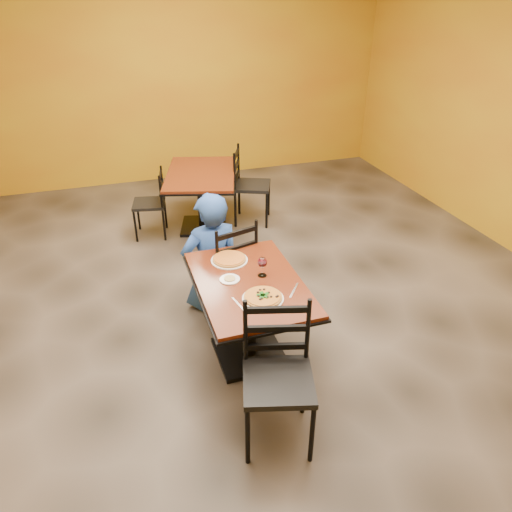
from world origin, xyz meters
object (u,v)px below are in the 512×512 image
object	(u,v)px
table_main	(249,302)
pizza_far	(229,259)
chair_second_right	(252,186)
table_second	(202,187)
diner	(211,251)
chair_main_near	(278,382)
plate_main	(263,299)
side_plate	(230,279)
chair_second_left	(149,204)
wine_glass	(262,266)
chair_main_far	(227,264)
plate_far	(229,260)
pizza_main	(263,297)

from	to	relation	value
table_main	pizza_far	size ratio (longest dim) A/B	4.39
table_main	chair_second_right	size ratio (longest dim) A/B	1.25
table_second	diner	distance (m)	1.70
chair_main_near	pizza_far	bearing A→B (deg)	105.42
plate_main	side_plate	size ratio (longest dim) A/B	1.94
chair_second_left	chair_second_right	size ratio (longest dim) A/B	0.85
table_main	wine_glass	distance (m)	0.31
chair_second_left	chair_second_right	distance (m)	1.33
chair_second_right	diner	world-z (taller)	diner
chair_main_near	wine_glass	world-z (taller)	chair_main_near
table_main	side_plate	size ratio (longest dim) A/B	7.69
chair_main_near	chair_main_far	bearing A→B (deg)	103.03
diner	wine_glass	bearing A→B (deg)	99.92
chair_main_far	table_second	bearing A→B (deg)	-110.19
table_second	chair_second_right	distance (m)	0.67
plate_main	side_plate	xyz separation A→B (m)	(-0.16, 0.33, 0.00)
wine_glass	plate_far	bearing A→B (deg)	121.56
table_main	pizza_main	bearing A→B (deg)	-84.24
chair_second_left	side_plate	size ratio (longest dim) A/B	5.25
side_plate	wine_glass	bearing A→B (deg)	-3.97
plate_main	plate_far	xyz separation A→B (m)	(-0.09, 0.62, 0.00)
plate_far	chair_second_right	bearing A→B (deg)	67.76
table_second	pizza_main	world-z (taller)	pizza_main
chair_second_left	table_second	bearing A→B (deg)	101.53
table_main	pizza_main	world-z (taller)	pizza_main
pizza_far	pizza_main	bearing A→B (deg)	-81.83
side_plate	table_main	bearing A→B (deg)	-27.27
chair_main_near	table_second	bearing A→B (deg)	101.81
chair_second_left	plate_main	xyz separation A→B (m)	(0.53, -2.80, 0.34)
chair_second_right	pizza_main	bearing A→B (deg)	-172.93
diner	wine_glass	size ratio (longest dim) A/B	6.49
chair_main_far	plate_far	xyz separation A→B (m)	(-0.07, -0.38, 0.27)
chair_main_far	chair_second_right	size ratio (longest dim) A/B	0.99
diner	pizza_far	xyz separation A→B (m)	(0.05, -0.50, 0.19)
pizza_far	plate_far	bearing A→B (deg)	63.43
side_plate	pizza_main	bearing A→B (deg)	-63.68
chair_main_near	wine_glass	xyz separation A→B (m)	(0.19, 0.91, 0.33)
pizza_far	side_plate	xyz separation A→B (m)	(-0.07, -0.29, -0.02)
chair_second_left	pizza_main	xyz separation A→B (m)	(0.53, -2.80, 0.35)
pizza_far	wine_glass	size ratio (longest dim) A/B	1.56
table_second	pizza_far	world-z (taller)	pizza_far
chair_main_far	side_plate	size ratio (longest dim) A/B	6.09
table_second	wine_glass	world-z (taller)	wine_glass
plate_main	wine_glass	size ratio (longest dim) A/B	1.72
pizza_main	pizza_far	world-z (taller)	same
plate_main	pizza_main	bearing A→B (deg)	0.00
chair_main_far	wine_glass	xyz separation A→B (m)	(0.12, -0.68, 0.35)
diner	plate_far	xyz separation A→B (m)	(0.05, -0.50, 0.17)
plate_far	chair_main_near	bearing A→B (deg)	-90.32
chair_main_near	chair_second_left	distance (m)	3.43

